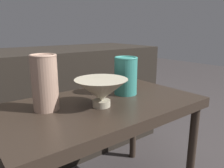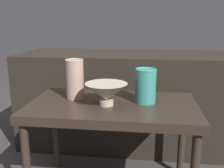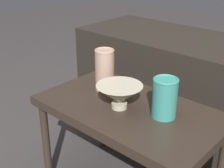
% 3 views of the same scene
% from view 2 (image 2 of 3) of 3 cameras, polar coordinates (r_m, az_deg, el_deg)
% --- Properties ---
extents(table, '(0.77, 0.44, 0.46)m').
position_cam_2_polar(table, '(1.23, 0.13, -6.44)').
color(table, '#2D231C').
rests_on(table, ground_plane).
extents(couch_backdrop, '(1.35, 0.50, 0.62)m').
position_cam_2_polar(couch_backdrop, '(1.79, 2.40, -3.24)').
color(couch_backdrop, black).
rests_on(couch_backdrop, ground_plane).
extents(bowl, '(0.19, 0.19, 0.10)m').
position_cam_2_polar(bowl, '(1.17, -1.26, -1.81)').
color(bowl, '#B2A88E').
rests_on(bowl, table).
extents(vase_textured_left, '(0.09, 0.09, 0.19)m').
position_cam_2_polar(vase_textured_left, '(1.28, -8.14, 1.20)').
color(vase_textured_left, tan).
rests_on(vase_textured_left, table).
extents(vase_colorful_right, '(0.10, 0.10, 0.16)m').
position_cam_2_polar(vase_colorful_right, '(1.21, 7.30, -0.26)').
color(vase_colorful_right, teal).
rests_on(vase_colorful_right, table).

